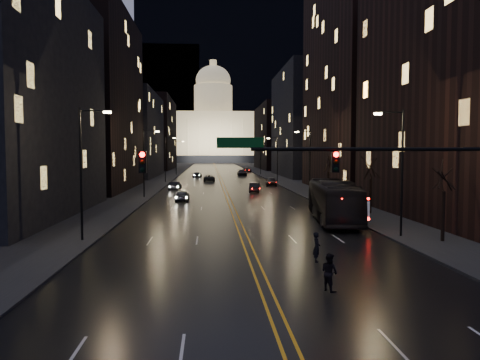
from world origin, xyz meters
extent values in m
plane|color=black|center=(0.00, 0.00, 0.00)|extent=(900.00, 900.00, 0.00)
cube|color=black|center=(0.00, 130.00, 0.01)|extent=(20.00, 320.00, 0.02)
cube|color=black|center=(-14.00, 130.00, 0.08)|extent=(8.00, 320.00, 0.16)
cube|color=black|center=(14.00, 130.00, 0.08)|extent=(8.00, 320.00, 0.16)
cube|color=orange|center=(0.00, 130.00, 0.03)|extent=(0.62, 320.00, 0.01)
cube|color=black|center=(-21.00, 22.00, 11.00)|extent=(12.00, 28.00, 22.00)
cube|color=black|center=(-21.00, 54.00, 14.00)|extent=(12.00, 30.00, 28.00)
cube|color=black|center=(-21.00, 92.00, 10.00)|extent=(12.00, 34.00, 20.00)
cube|color=black|center=(-21.00, 140.00, 12.00)|extent=(12.00, 40.00, 24.00)
cube|color=black|center=(21.00, 20.00, 12.00)|extent=(12.00, 26.00, 24.00)
cube|color=black|center=(21.00, 50.00, 19.00)|extent=(12.00, 30.00, 38.00)
cube|color=black|center=(21.00, 92.00, 13.00)|extent=(12.00, 34.00, 26.00)
cube|color=black|center=(21.00, 140.00, 11.00)|extent=(12.00, 40.00, 22.00)
cube|color=black|center=(40.00, 380.00, 65.00)|extent=(520.00, 60.00, 130.00)
cube|color=black|center=(0.00, 250.00, 2.00)|extent=(90.00, 50.00, 4.00)
cube|color=#F3D38D|center=(0.00, 250.00, 16.00)|extent=(80.00, 36.00, 24.00)
cylinder|color=beige|center=(0.00, 250.00, 36.00)|extent=(22.00, 22.00, 16.00)
ellipsoid|color=beige|center=(0.00, 250.00, 47.00)|extent=(20.00, 20.00, 17.00)
cylinder|color=#F3D38D|center=(0.00, 250.00, 55.50)|extent=(4.00, 4.00, 6.00)
cylinder|color=black|center=(5.50, 0.00, 6.20)|extent=(12.00, 0.18, 0.18)
cube|color=black|center=(-5.50, 0.00, 5.60)|extent=(0.35, 0.30, 1.00)
cube|color=black|center=(3.50, 0.00, 5.60)|extent=(0.35, 0.30, 1.00)
sphere|color=#FF0705|center=(-5.50, -0.18, 5.95)|extent=(0.24, 0.24, 0.24)
sphere|color=#FF0705|center=(3.50, -0.18, 5.95)|extent=(0.24, 0.24, 0.24)
cube|color=#053F14|center=(-1.00, 0.00, 6.50)|extent=(2.20, 0.06, 0.50)
cylinder|color=black|center=(11.00, 10.00, 4.50)|extent=(0.16, 0.16, 9.00)
cylinder|color=black|center=(10.10, 10.00, 8.80)|extent=(1.80, 0.10, 0.10)
cube|color=#ECCF8D|center=(9.20, 10.00, 8.70)|extent=(0.50, 0.25, 0.15)
cylinder|color=black|center=(-11.00, 10.00, 4.50)|extent=(0.16, 0.16, 9.00)
cylinder|color=black|center=(-10.10, 10.00, 8.80)|extent=(1.80, 0.10, 0.10)
cube|color=#ECCF8D|center=(-9.20, 10.00, 8.70)|extent=(0.50, 0.25, 0.15)
cylinder|color=black|center=(11.00, 40.00, 4.50)|extent=(0.16, 0.16, 9.00)
cylinder|color=black|center=(10.10, 40.00, 8.80)|extent=(1.80, 0.10, 0.10)
cube|color=#ECCF8D|center=(9.20, 40.00, 8.70)|extent=(0.50, 0.25, 0.15)
cylinder|color=black|center=(-11.00, 40.00, 4.50)|extent=(0.16, 0.16, 9.00)
cylinder|color=black|center=(-10.10, 40.00, 8.80)|extent=(1.80, 0.10, 0.10)
cube|color=#ECCF8D|center=(-9.20, 40.00, 8.70)|extent=(0.50, 0.25, 0.15)
cylinder|color=black|center=(11.00, 70.00, 4.50)|extent=(0.16, 0.16, 9.00)
cylinder|color=black|center=(10.10, 70.00, 8.80)|extent=(1.80, 0.10, 0.10)
cube|color=#ECCF8D|center=(9.20, 70.00, 8.70)|extent=(0.50, 0.25, 0.15)
cylinder|color=black|center=(-11.00, 70.00, 4.50)|extent=(0.16, 0.16, 9.00)
cylinder|color=black|center=(-10.10, 70.00, 8.80)|extent=(1.80, 0.10, 0.10)
cube|color=#ECCF8D|center=(-9.20, 70.00, 8.70)|extent=(0.50, 0.25, 0.15)
cylinder|color=black|center=(11.00, 100.00, 4.50)|extent=(0.16, 0.16, 9.00)
cylinder|color=black|center=(10.10, 100.00, 8.80)|extent=(1.80, 0.10, 0.10)
cube|color=#ECCF8D|center=(9.20, 100.00, 8.70)|extent=(0.50, 0.25, 0.15)
cylinder|color=black|center=(-11.00, 100.00, 4.50)|extent=(0.16, 0.16, 9.00)
cylinder|color=black|center=(-10.10, 100.00, 8.80)|extent=(1.80, 0.10, 0.10)
cube|color=#ECCF8D|center=(-9.20, 100.00, 8.70)|extent=(0.50, 0.25, 0.15)
cylinder|color=black|center=(13.00, 8.00, 1.75)|extent=(0.24, 0.24, 3.50)
cylinder|color=black|center=(13.00, 22.00, 1.75)|extent=(0.24, 0.24, 3.50)
cylinder|color=black|center=(13.00, 38.00, 1.75)|extent=(0.24, 0.24, 3.50)
imported|color=black|center=(8.31, 17.94, 1.79)|extent=(4.43, 13.13, 3.59)
imported|color=black|center=(-5.76, 35.27, 0.69)|extent=(1.65, 4.06, 1.38)
imported|color=black|center=(-7.89, 52.18, 0.68)|extent=(1.95, 4.25, 1.35)
imported|color=black|center=(-2.50, 73.84, 0.69)|extent=(2.36, 4.98, 1.37)
imported|color=black|center=(-5.29, 87.82, 0.64)|extent=(2.33, 4.59, 1.28)
imported|color=black|center=(4.27, 47.41, 0.70)|extent=(2.03, 4.43, 1.41)
imported|color=black|center=(8.50, 60.24, 0.80)|extent=(2.29, 4.83, 1.60)
imported|color=black|center=(5.81, 95.63, 0.77)|extent=(2.25, 5.35, 1.54)
imported|color=black|center=(8.50, 114.65, 0.66)|extent=(2.57, 4.93, 1.33)
imported|color=black|center=(3.42, 3.24, 0.83)|extent=(0.49, 0.66, 1.67)
imported|color=black|center=(2.76, -2.00, 0.83)|extent=(0.79, 0.93, 1.67)
camera|label=1|loc=(-2.44, -21.78, 6.09)|focal=35.00mm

